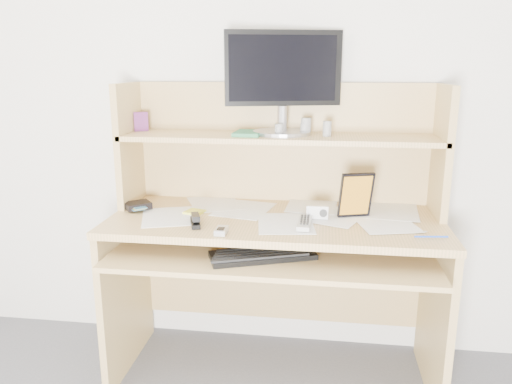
# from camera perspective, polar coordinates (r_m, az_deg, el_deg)

# --- Properties ---
(back_wall) EXTENTS (3.60, 0.04, 2.50)m
(back_wall) POSITION_cam_1_polar(r_m,az_deg,el_deg) (2.34, 3.12, 11.21)
(back_wall) COLOR silver
(back_wall) RESTS_ON floor
(desk) EXTENTS (1.40, 0.70, 1.30)m
(desk) POSITION_cam_1_polar(r_m,az_deg,el_deg) (2.21, 2.40, -3.69)
(desk) COLOR tan
(desk) RESTS_ON floor
(paper_clutter) EXTENTS (1.32, 0.54, 0.01)m
(paper_clutter) POSITION_cam_1_polar(r_m,az_deg,el_deg) (2.11, 2.21, -2.85)
(paper_clutter) COLOR white
(paper_clutter) RESTS_ON desk
(keyboard) EXTENTS (0.43, 0.28, 0.03)m
(keyboard) POSITION_cam_1_polar(r_m,az_deg,el_deg) (1.95, 0.76, -7.15)
(keyboard) COLOR black
(keyboard) RESTS_ON desk
(tv_remote) EXTENTS (0.06, 0.18, 0.02)m
(tv_remote) POSITION_cam_1_polar(r_m,az_deg,el_deg) (2.01, 5.58, -3.50)
(tv_remote) COLOR #ADADA7
(tv_remote) RESTS_ON paper_clutter
(flip_phone) EXTENTS (0.04, 0.08, 0.02)m
(flip_phone) POSITION_cam_1_polar(r_m,az_deg,el_deg) (1.91, -3.97, -4.31)
(flip_phone) COLOR silver
(flip_phone) RESTS_ON paper_clutter
(stapler) EXTENTS (0.07, 0.13, 0.04)m
(stapler) POSITION_cam_1_polar(r_m,az_deg,el_deg) (2.02, -6.99, -3.11)
(stapler) COLOR black
(stapler) RESTS_ON paper_clutter
(wallet) EXTENTS (0.14, 0.14, 0.03)m
(wallet) POSITION_cam_1_polar(r_m,az_deg,el_deg) (2.28, -13.37, -1.48)
(wallet) COLOR black
(wallet) RESTS_ON paper_clutter
(sticky_note_pad) EXTENTS (0.09, 0.09, 0.01)m
(sticky_note_pad) POSITION_cam_1_polar(r_m,az_deg,el_deg) (2.19, -7.04, -2.28)
(sticky_note_pad) COLOR gold
(sticky_note_pad) RESTS_ON desk
(digital_camera) EXTENTS (0.09, 0.04, 0.05)m
(digital_camera) POSITION_cam_1_polar(r_m,az_deg,el_deg) (2.09, 7.02, -2.26)
(digital_camera) COLOR #BDBDBF
(digital_camera) RESTS_ON paper_clutter
(game_case) EXTENTS (0.14, 0.06, 0.20)m
(game_case) POSITION_cam_1_polar(r_m,az_deg,el_deg) (2.10, 11.35, -0.35)
(game_case) COLOR black
(game_case) RESTS_ON paper_clutter
(blue_pen) EXTENTS (0.12, 0.02, 0.01)m
(blue_pen) POSITION_cam_1_polar(r_m,az_deg,el_deg) (1.96, 19.40, -4.84)
(blue_pen) COLOR blue
(blue_pen) RESTS_ON paper_clutter
(card_box) EXTENTS (0.07, 0.04, 0.09)m
(card_box) POSITION_cam_1_polar(r_m,az_deg,el_deg) (2.36, -13.00, 7.84)
(card_box) COLOR maroon
(card_box) RESTS_ON desk
(shelf_book) EXTENTS (0.12, 0.16, 0.02)m
(shelf_book) POSITION_cam_1_polar(r_m,az_deg,el_deg) (2.18, -0.87, 6.73)
(shelf_book) COLOR #388D56
(shelf_book) RESTS_ON desk
(chip_stack_a) EXTENTS (0.05, 0.05, 0.05)m
(chip_stack_a) POSITION_cam_1_polar(r_m,az_deg,el_deg) (2.15, 2.64, 7.10)
(chip_stack_a) COLOR black
(chip_stack_a) RESTS_ON desk
(chip_stack_b) EXTENTS (0.06, 0.06, 0.07)m
(chip_stack_b) POSITION_cam_1_polar(r_m,az_deg,el_deg) (2.20, 5.75, 7.48)
(chip_stack_b) COLOR white
(chip_stack_b) RESTS_ON desk
(chip_stack_c) EXTENTS (0.04, 0.04, 0.05)m
(chip_stack_c) POSITION_cam_1_polar(r_m,az_deg,el_deg) (2.20, 5.61, 7.18)
(chip_stack_c) COLOR black
(chip_stack_c) RESTS_ON desk
(chip_stack_d) EXTENTS (0.04, 0.04, 0.06)m
(chip_stack_d) POSITION_cam_1_polar(r_m,az_deg,el_deg) (2.15, 8.13, 7.16)
(chip_stack_d) COLOR silver
(chip_stack_d) RESTS_ON desk
(monitor) EXTENTS (0.50, 0.25, 0.44)m
(monitor) POSITION_cam_1_polar(r_m,az_deg,el_deg) (2.21, 3.10, 12.73)
(monitor) COLOR #A7A6AB
(monitor) RESTS_ON desk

